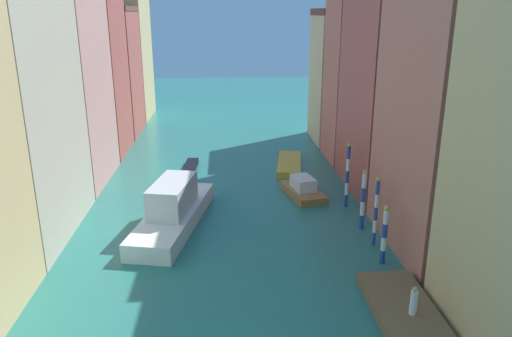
# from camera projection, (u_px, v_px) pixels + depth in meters

# --- Properties ---
(ground_plane) EXTENTS (154.00, 154.00, 0.00)m
(ground_plane) POSITION_uv_depth(u_px,v_px,m) (226.00, 189.00, 43.10)
(ground_plane) COLOR #28756B
(building_left_1) EXTENTS (6.44, 11.97, 22.39)m
(building_left_1) POSITION_uv_depth(u_px,v_px,m) (5.00, 72.00, 31.12)
(building_left_1) COLOR #BCB299
(building_left_1) RESTS_ON ground
(building_left_2) EXTENTS (6.44, 10.38, 18.80)m
(building_left_2) POSITION_uv_depth(u_px,v_px,m) (63.00, 78.00, 42.34)
(building_left_2) COLOR tan
(building_left_2) RESTS_ON ground
(building_left_3) EXTENTS (6.44, 8.55, 21.01)m
(building_left_3) POSITION_uv_depth(u_px,v_px,m) (90.00, 56.00, 51.20)
(building_left_3) COLOR #B25147
(building_left_3) RESTS_ON ground
(building_left_4) EXTENTS (6.44, 9.29, 15.56)m
(building_left_4) POSITION_uv_depth(u_px,v_px,m) (111.00, 72.00, 60.89)
(building_left_4) COLOR #B25147
(building_left_4) RESTS_ON ground
(building_left_5) EXTENTS (6.44, 10.56, 22.40)m
(building_left_5) POSITION_uv_depth(u_px,v_px,m) (124.00, 39.00, 69.45)
(building_left_5) COLOR #DBB77A
(building_left_5) RESTS_ON ground
(building_right_1) EXTENTS (6.44, 10.84, 18.95)m
(building_right_1) POSITION_uv_depth(u_px,v_px,m) (452.00, 104.00, 29.90)
(building_right_1) COLOR #C6705B
(building_right_1) RESTS_ON ground
(building_right_2) EXTENTS (6.44, 10.99, 19.92)m
(building_right_2) POSITION_uv_depth(u_px,v_px,m) (392.00, 74.00, 40.27)
(building_right_2) COLOR #B25147
(building_right_2) RESTS_ON ground
(building_right_3) EXTENTS (6.44, 7.16, 19.28)m
(building_right_3) POSITION_uv_depth(u_px,v_px,m) (361.00, 66.00, 49.13)
(building_right_3) COLOR #C6705B
(building_right_3) RESTS_ON ground
(building_right_4) EXTENTS (6.44, 8.31, 15.26)m
(building_right_4) POSITION_uv_depth(u_px,v_px,m) (341.00, 76.00, 57.51)
(building_right_4) COLOR beige
(building_right_4) RESTS_ON ground
(waterfront_dock) EXTENTS (3.08, 7.70, 0.61)m
(waterfront_dock) POSITION_uv_depth(u_px,v_px,m) (406.00, 315.00, 24.64)
(waterfront_dock) COLOR brown
(waterfront_dock) RESTS_ON ground
(person_on_dock) EXTENTS (0.36, 0.36, 1.53)m
(person_on_dock) POSITION_uv_depth(u_px,v_px,m) (414.00, 301.00, 23.98)
(person_on_dock) COLOR white
(person_on_dock) RESTS_ON waterfront_dock
(mooring_pole_0) EXTENTS (0.35, 0.35, 3.84)m
(mooring_pole_0) POSITION_uv_depth(u_px,v_px,m) (385.00, 234.00, 29.74)
(mooring_pole_0) COLOR #1E479E
(mooring_pole_0) RESTS_ON ground
(mooring_pole_1) EXTENTS (0.26, 0.26, 4.75)m
(mooring_pole_1) POSITION_uv_depth(u_px,v_px,m) (376.00, 211.00, 32.00)
(mooring_pole_1) COLOR #1E479E
(mooring_pole_1) RESTS_ON ground
(mooring_pole_2) EXTENTS (0.34, 0.34, 4.43)m
(mooring_pole_2) POSITION_uv_depth(u_px,v_px,m) (363.00, 199.00, 34.53)
(mooring_pole_2) COLOR #1E479E
(mooring_pole_2) RESTS_ON ground
(mooring_pole_3) EXTENTS (0.31, 0.31, 5.23)m
(mooring_pole_3) POSITION_uv_depth(u_px,v_px,m) (348.00, 175.00, 38.43)
(mooring_pole_3) COLOR #1E479E
(mooring_pole_3) RESTS_ON ground
(vaporetto_white) EXTENTS (5.59, 12.35, 3.40)m
(vaporetto_white) POSITION_uv_depth(u_px,v_px,m) (173.00, 210.00, 35.34)
(vaporetto_white) COLOR white
(vaporetto_white) RESTS_ON ground
(gondola_black) EXTENTS (1.71, 8.93, 0.52)m
(gondola_black) POSITION_uv_depth(u_px,v_px,m) (188.00, 174.00, 46.32)
(gondola_black) COLOR black
(gondola_black) RESTS_ON ground
(motorboat_0) EXTENTS (3.35, 7.77, 0.65)m
(motorboat_0) POSITION_uv_depth(u_px,v_px,m) (289.00, 164.00, 49.06)
(motorboat_0) COLOR gold
(motorboat_0) RESTS_ON ground
(motorboat_1) EXTENTS (3.50, 5.56, 1.65)m
(motorboat_1) POSITION_uv_depth(u_px,v_px,m) (303.00, 189.00, 41.31)
(motorboat_1) COLOR olive
(motorboat_1) RESTS_ON ground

